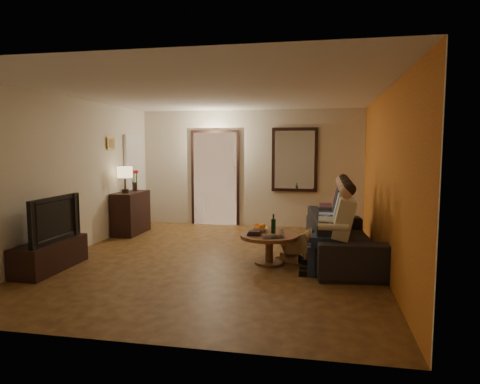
% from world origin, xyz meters
% --- Properties ---
extents(floor, '(5.00, 6.00, 0.01)m').
position_xyz_m(floor, '(0.00, 0.00, 0.00)').
color(floor, '#442912').
rests_on(floor, ground).
extents(ceiling, '(5.00, 6.00, 0.01)m').
position_xyz_m(ceiling, '(0.00, 0.00, 2.60)').
color(ceiling, white).
rests_on(ceiling, back_wall).
extents(back_wall, '(5.00, 0.02, 2.60)m').
position_xyz_m(back_wall, '(0.00, 3.00, 1.30)').
color(back_wall, beige).
rests_on(back_wall, floor).
extents(front_wall, '(5.00, 0.02, 2.60)m').
position_xyz_m(front_wall, '(0.00, -3.00, 1.30)').
color(front_wall, beige).
rests_on(front_wall, floor).
extents(left_wall, '(0.02, 6.00, 2.60)m').
position_xyz_m(left_wall, '(-2.50, 0.00, 1.30)').
color(left_wall, beige).
rests_on(left_wall, floor).
extents(right_wall, '(0.02, 6.00, 2.60)m').
position_xyz_m(right_wall, '(2.50, 0.00, 1.30)').
color(right_wall, beige).
rests_on(right_wall, floor).
extents(orange_accent, '(0.01, 6.00, 2.60)m').
position_xyz_m(orange_accent, '(2.49, 0.00, 1.30)').
color(orange_accent, '#B9691F').
rests_on(orange_accent, right_wall).
extents(kitchen_doorway, '(1.00, 0.06, 2.10)m').
position_xyz_m(kitchen_doorway, '(-0.80, 2.98, 1.05)').
color(kitchen_doorway, '#FFE0A5').
rests_on(kitchen_doorway, floor).
extents(door_trim, '(1.12, 0.04, 2.22)m').
position_xyz_m(door_trim, '(-0.80, 2.97, 1.05)').
color(door_trim, black).
rests_on(door_trim, floor).
extents(fridge_glimpse, '(0.45, 0.03, 1.70)m').
position_xyz_m(fridge_glimpse, '(-0.55, 2.98, 0.90)').
color(fridge_glimpse, silver).
rests_on(fridge_glimpse, floor).
extents(mirror_frame, '(1.00, 0.05, 1.40)m').
position_xyz_m(mirror_frame, '(1.00, 2.96, 1.50)').
color(mirror_frame, black).
rests_on(mirror_frame, back_wall).
extents(mirror_glass, '(0.86, 0.02, 1.26)m').
position_xyz_m(mirror_glass, '(1.00, 2.93, 1.50)').
color(mirror_glass, white).
rests_on(mirror_glass, back_wall).
extents(white_door, '(0.06, 0.85, 2.04)m').
position_xyz_m(white_door, '(-2.46, 2.30, 1.02)').
color(white_door, white).
rests_on(white_door, floor).
extents(framed_art, '(0.03, 0.28, 0.24)m').
position_xyz_m(framed_art, '(-2.47, 1.30, 1.85)').
color(framed_art, '#B28C33').
rests_on(framed_art, left_wall).
extents(art_canvas, '(0.01, 0.22, 0.18)m').
position_xyz_m(art_canvas, '(-2.46, 1.30, 1.85)').
color(art_canvas, brown).
rests_on(art_canvas, left_wall).
extents(dresser, '(0.45, 0.97, 0.86)m').
position_xyz_m(dresser, '(-2.25, 1.63, 0.43)').
color(dresser, black).
rests_on(dresser, floor).
extents(table_lamp, '(0.30, 0.30, 0.54)m').
position_xyz_m(table_lamp, '(-2.25, 1.41, 1.13)').
color(table_lamp, beige).
rests_on(table_lamp, dresser).
extents(flower_vase, '(0.14, 0.14, 0.44)m').
position_xyz_m(flower_vase, '(-2.25, 1.85, 1.08)').
color(flower_vase, '#AF121B').
rests_on(flower_vase, dresser).
extents(tv_stand, '(0.45, 1.26, 0.42)m').
position_xyz_m(tv_stand, '(-2.25, -1.04, 0.21)').
color(tv_stand, black).
rests_on(tv_stand, floor).
extents(tv, '(1.13, 0.15, 0.65)m').
position_xyz_m(tv, '(-2.25, -1.04, 0.75)').
color(tv, black).
rests_on(tv, tv_stand).
extents(sofa, '(2.61, 1.24, 0.74)m').
position_xyz_m(sofa, '(1.95, 0.34, 0.37)').
color(sofa, black).
rests_on(sofa, floor).
extents(person_a, '(0.60, 0.40, 1.20)m').
position_xyz_m(person_a, '(1.85, -0.56, 0.60)').
color(person_a, tan).
rests_on(person_a, sofa).
extents(person_b, '(0.60, 0.40, 1.20)m').
position_xyz_m(person_b, '(1.85, 0.04, 0.60)').
color(person_b, tan).
rests_on(person_b, sofa).
extents(person_c, '(0.60, 0.40, 1.20)m').
position_xyz_m(person_c, '(1.85, 0.64, 0.60)').
color(person_c, tan).
rests_on(person_c, sofa).
extents(person_d, '(0.60, 0.40, 1.20)m').
position_xyz_m(person_d, '(1.85, 1.24, 0.60)').
color(person_d, tan).
rests_on(person_d, sofa).
extents(dog, '(0.60, 0.37, 0.56)m').
position_xyz_m(dog, '(1.25, 0.05, 0.28)').
color(dog, '#996C46').
rests_on(dog, floor).
extents(coffee_table, '(1.00, 1.00, 0.45)m').
position_xyz_m(coffee_table, '(0.83, -0.10, 0.23)').
color(coffee_table, brown).
rests_on(coffee_table, floor).
extents(bowl, '(0.26, 0.26, 0.06)m').
position_xyz_m(bowl, '(0.65, 0.12, 0.48)').
color(bowl, white).
rests_on(bowl, coffee_table).
extents(oranges, '(0.20, 0.20, 0.08)m').
position_xyz_m(oranges, '(0.65, 0.12, 0.55)').
color(oranges, orange).
rests_on(oranges, bowl).
extents(wine_bottle, '(0.07, 0.07, 0.31)m').
position_xyz_m(wine_bottle, '(0.88, 0.00, 0.60)').
color(wine_bottle, black).
rests_on(wine_bottle, coffee_table).
extents(wine_glass, '(0.06, 0.06, 0.10)m').
position_xyz_m(wine_glass, '(1.01, -0.05, 0.50)').
color(wine_glass, silver).
rests_on(wine_glass, coffee_table).
extents(book_stack, '(0.20, 0.15, 0.07)m').
position_xyz_m(book_stack, '(0.61, -0.20, 0.48)').
color(book_stack, black).
rests_on(book_stack, coffee_table).
extents(laptop, '(0.39, 0.33, 0.03)m').
position_xyz_m(laptop, '(0.93, -0.38, 0.46)').
color(laptop, black).
rests_on(laptop, coffee_table).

